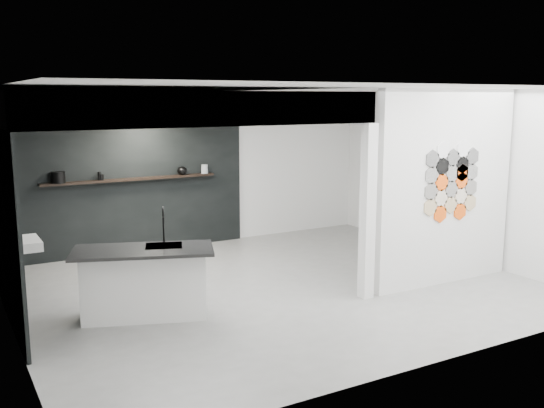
{
  "coord_description": "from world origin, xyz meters",
  "views": [
    {
      "loc": [
        -4.18,
        -7.23,
        2.67
      ],
      "look_at": [
        0.1,
        0.3,
        1.15
      ],
      "focal_mm": 40.0,
      "sensor_mm": 36.0,
      "label": 1
    }
  ],
  "objects": [
    {
      "name": "kitchen_island",
      "position": [
        -2.01,
        -0.26,
        0.45
      ],
      "size": [
        1.82,
        1.27,
        1.35
      ],
      "rotation": [
        0.0,
        0.0,
        -0.36
      ],
      "color": "silver",
      "rests_on": "floor"
    },
    {
      "name": "wall_basin",
      "position": [
        -3.24,
        0.8,
        0.85
      ],
      "size": [
        0.4,
        0.6,
        0.12
      ],
      "primitive_type": "cube",
      "color": "silver",
      "rests_on": "bay_clad_left"
    },
    {
      "name": "kettle",
      "position": [
        -0.28,
        2.87,
        1.4
      ],
      "size": [
        0.22,
        0.22,
        0.15
      ],
      "primitive_type": "ellipsoid",
      "rotation": [
        0.0,
        0.0,
        0.31
      ],
      "color": "black",
      "rests_on": "display_shelf"
    },
    {
      "name": "stockpot",
      "position": [
        -2.4,
        2.87,
        1.41
      ],
      "size": [
        0.3,
        0.3,
        0.18
      ],
      "primitive_type": "cylinder",
      "rotation": [
        0.0,
        0.0,
        -0.43
      ],
      "color": "black",
      "rests_on": "display_shelf"
    },
    {
      "name": "fascia_beam",
      "position": [
        -1.3,
        -0.92,
        2.55
      ],
      "size": [
        4.4,
        0.16,
        0.4
      ],
      "primitive_type": "cube",
      "color": "silver",
      "rests_on": "corner_column"
    },
    {
      "name": "bottle_dark",
      "position": [
        -1.74,
        2.87,
        1.39
      ],
      "size": [
        0.07,
        0.07,
        0.14
      ],
      "primitive_type": "cylinder",
      "rotation": [
        0.0,
        0.0,
        0.38
      ],
      "color": "black",
      "rests_on": "display_shelf"
    },
    {
      "name": "glass_vase",
      "position": [
        0.15,
        2.87,
        1.4
      ],
      "size": [
        0.13,
        0.13,
        0.16
      ],
      "primitive_type": "cylinder",
      "rotation": [
        0.0,
        0.0,
        0.11
      ],
      "color": "gray",
      "rests_on": "display_shelf"
    },
    {
      "name": "glass_bowl",
      "position": [
        0.15,
        2.87,
        1.36
      ],
      "size": [
        0.16,
        0.16,
        0.09
      ],
      "primitive_type": "cylinder",
      "rotation": [
        0.0,
        0.0,
        0.43
      ],
      "color": "gray",
      "rests_on": "display_shelf"
    },
    {
      "name": "hex_tile_cluster",
      "position": [
        2.26,
        -1.09,
        1.5
      ],
      "size": [
        1.04,
        0.02,
        1.16
      ],
      "color": "tan",
      "rests_on": "partition_panel"
    },
    {
      "name": "bulkhead",
      "position": [
        -1.3,
        1.0,
        2.55
      ],
      "size": [
        4.4,
        4.0,
        0.4
      ],
      "primitive_type": "cube",
      "color": "silver",
      "rests_on": "corner_column"
    },
    {
      "name": "floor",
      "position": [
        0.0,
        0.0,
        -0.01
      ],
      "size": [
        7.0,
        6.0,
        0.01
      ],
      "primitive_type": "cube",
      "color": "slate"
    },
    {
      "name": "bay_clad_back",
      "position": [
        -1.3,
        2.97,
        1.18
      ],
      "size": [
        4.4,
        0.04,
        2.35
      ],
      "primitive_type": "cube",
      "color": "black",
      "rests_on": "floor"
    },
    {
      "name": "partition_panel",
      "position": [
        2.23,
        -1.0,
        1.4
      ],
      "size": [
        2.45,
        0.15,
        2.8
      ],
      "primitive_type": "cube",
      "color": "silver",
      "rests_on": "floor"
    },
    {
      "name": "corner_column",
      "position": [
        0.82,
        -1.0,
        1.18
      ],
      "size": [
        0.16,
        0.16,
        2.35
      ],
      "primitive_type": "cube",
      "color": "silver",
      "rests_on": "floor"
    },
    {
      "name": "display_shelf",
      "position": [
        -1.2,
        2.87,
        1.3
      ],
      "size": [
        3.0,
        0.15,
        0.04
      ],
      "primitive_type": "cube",
      "color": "black",
      "rests_on": "bay_clad_back"
    },
    {
      "name": "utensil_cup",
      "position": [
        -1.71,
        2.87,
        1.37
      ],
      "size": [
        0.07,
        0.07,
        0.09
      ],
      "primitive_type": "cylinder",
      "rotation": [
        0.0,
        0.0,
        -0.02
      ],
      "color": "black",
      "rests_on": "display_shelf"
    }
  ]
}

